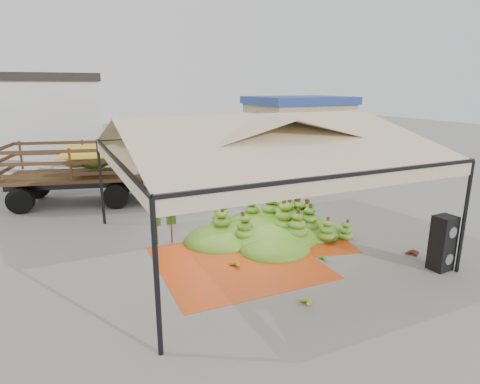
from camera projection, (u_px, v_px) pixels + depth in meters
name	position (u px, v px, depth m)	size (l,w,h in m)	color
ground	(255.00, 244.00, 12.53)	(90.00, 90.00, 0.00)	slate
canopy_tent	(256.00, 138.00, 11.69)	(8.10, 8.10, 4.00)	black
building_tan	(298.00, 127.00, 27.49)	(6.30, 5.30, 4.10)	tan
tarp_left	(237.00, 262.00, 11.24)	(4.27, 4.07, 0.01)	red
tarp_right	(283.00, 235.00, 13.30)	(3.68, 3.87, 0.01)	#C64212
banana_heap	(271.00, 219.00, 13.01)	(5.62, 4.62, 1.20)	#507C19
hand_yellow_a	(303.00, 301.00, 8.99)	(0.49, 0.40, 0.22)	gold
hand_yellow_b	(233.00, 264.00, 10.86)	(0.48, 0.39, 0.22)	#AE8422
hand_red_a	(412.00, 253.00, 11.61)	(0.44, 0.36, 0.20)	#572C13
hand_red_b	(412.00, 253.00, 11.61)	(0.48, 0.40, 0.22)	#552413
hand_green	(321.00, 258.00, 11.31)	(0.41, 0.33, 0.19)	#397F1A
hanging_bunches	(336.00, 160.00, 12.06)	(3.24, 0.24, 0.20)	#477919
speaker_stack	(443.00, 243.00, 10.63)	(0.57, 0.50, 1.50)	black
banana_leaves	(160.00, 239.00, 12.93)	(0.96, 1.36, 3.70)	#256B1C
vendor	(183.00, 183.00, 16.16)	(0.72, 0.47, 1.96)	gray
truck_left	(109.00, 165.00, 16.80)	(7.86, 4.36, 2.56)	#51331B
truck_right	(253.00, 151.00, 21.50)	(6.91, 3.44, 2.27)	#462617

